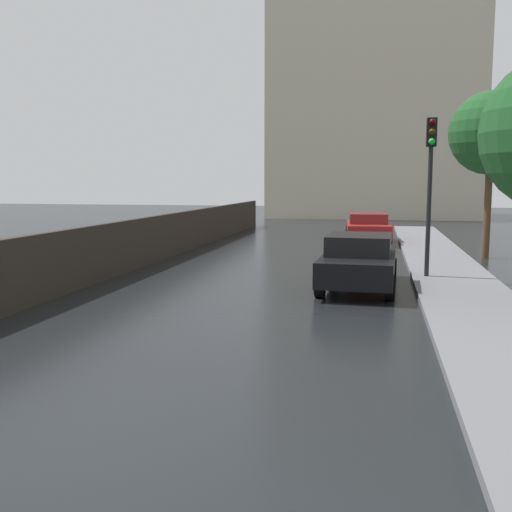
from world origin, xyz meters
name	(u,v)px	position (x,y,z in m)	size (l,w,h in m)	color
ground	(57,456)	(0.00, 0.00, 0.00)	(120.00, 120.00, 0.00)	black
car_red_near_kerb	(368,227)	(2.63, 21.33, 0.72)	(2.08, 4.28, 1.32)	maroon
car_black_far_ahead	(359,261)	(2.62, 9.97, 0.71)	(1.96, 4.47, 1.39)	black
traffic_light	(430,167)	(4.39, 11.43, 3.07)	(0.26, 0.39, 4.22)	black
street_tree_mid	(491,133)	(6.79, 16.76, 4.34)	(2.86, 2.86, 5.79)	#4C3823
distant_tower	(374,75)	(2.51, 42.66, 10.88)	(15.45, 10.92, 25.14)	beige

